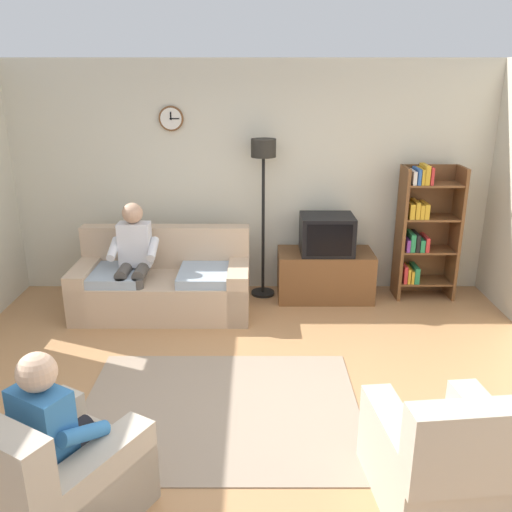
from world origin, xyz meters
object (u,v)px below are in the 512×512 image
object	(u,v)px
couch	(165,284)
person_in_left_armchair	(60,427)
bookshelf	(425,230)
floor_lamp	(265,175)
tv	(329,234)
tv_stand	(326,275)
armchair_near_bookshelf	(446,462)
armchair_near_window	(54,481)
person_on_couch	(135,254)

from	to	relation	value
couch	person_in_left_armchair	world-z (taller)	person_in_left_armchair
couch	bookshelf	size ratio (longest dim) A/B	1.21
bookshelf	person_in_left_armchair	xyz separation A→B (m)	(-3.07, -3.40, -0.21)
bookshelf	floor_lamp	world-z (taller)	floor_lamp
tv	person_in_left_armchair	distance (m)	3.84
bookshelf	person_in_left_armchair	distance (m)	4.59
couch	tv_stand	world-z (taller)	couch
tv	couch	bearing A→B (deg)	-169.25
tv_stand	armchair_near_bookshelf	bearing A→B (deg)	-84.04
tv_stand	floor_lamp	distance (m)	1.38
tv	person_in_left_armchair	xyz separation A→B (m)	(-1.95, -3.31, -0.18)
floor_lamp	person_in_left_armchair	distance (m)	3.74
floor_lamp	armchair_near_bookshelf	size ratio (longest dim) A/B	1.93
floor_lamp	couch	bearing A→B (deg)	-156.99
armchair_near_window	person_on_couch	xyz separation A→B (m)	(-0.13, 2.92, 0.41)
tv_stand	armchair_near_window	world-z (taller)	armchair_near_window
bookshelf	armchair_near_bookshelf	distance (m)	3.44
bookshelf	armchair_near_window	size ratio (longest dim) A/B	1.36
tv	bookshelf	xyz separation A→B (m)	(1.13, 0.10, 0.03)
person_on_couch	floor_lamp	bearing A→B (deg)	22.71
bookshelf	armchair_near_bookshelf	size ratio (longest dim) A/B	1.65
person_on_couch	person_in_left_armchair	world-z (taller)	person_on_couch
tv_stand	armchair_near_bookshelf	size ratio (longest dim) A/B	1.15
person_in_left_armchair	tv	bearing A→B (deg)	59.52
tv_stand	person_in_left_armchair	distance (m)	3.87
floor_lamp	person_in_left_armchair	world-z (taller)	floor_lamp
armchair_near_bookshelf	person_in_left_armchair	size ratio (longest dim) A/B	0.86
tv	bookshelf	distance (m)	1.13
couch	armchair_near_window	size ratio (longest dim) A/B	1.64
bookshelf	person_on_couch	world-z (taller)	bookshelf
armchair_near_window	person_on_couch	size ratio (longest dim) A/B	0.94
floor_lamp	bookshelf	bearing A→B (deg)	-0.86
tv	floor_lamp	xyz separation A→B (m)	(-0.73, 0.12, 0.66)
couch	tv	distance (m)	1.93
tv_stand	bookshelf	size ratio (longest dim) A/B	0.70
person_on_couch	person_in_left_armchair	distance (m)	2.85
armchair_near_bookshelf	person_in_left_armchair	distance (m)	2.31
tv	person_on_couch	distance (m)	2.17
tv_stand	armchair_near_window	bearing A→B (deg)	-120.29
tv_stand	bookshelf	xyz separation A→B (m)	(1.13, 0.07, 0.53)
armchair_near_bookshelf	person_in_left_armchair	xyz separation A→B (m)	(-2.28, -0.10, 0.32)
bookshelf	tv_stand	bearing A→B (deg)	-176.39
floor_lamp	armchair_near_window	size ratio (longest dim) A/B	1.59
tv	armchair_near_window	distance (m)	3.96
floor_lamp	tv	bearing A→B (deg)	-9.62
floor_lamp	person_on_couch	size ratio (longest dim) A/B	1.49
tv_stand	floor_lamp	bearing A→B (deg)	172.25
bookshelf	person_in_left_armchair	world-z (taller)	bookshelf
armchair_near_window	armchair_near_bookshelf	bearing A→B (deg)	4.25
tv_stand	tv	xyz separation A→B (m)	(0.00, -0.02, 0.50)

